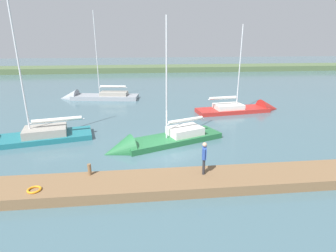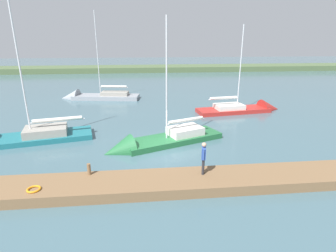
% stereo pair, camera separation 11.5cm
% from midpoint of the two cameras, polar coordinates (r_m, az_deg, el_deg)
% --- Properties ---
extents(ground_plane, '(200.00, 200.00, 0.00)m').
position_cam_midpoint_polar(ground_plane, '(18.77, -2.40, -5.14)').
color(ground_plane, '#42606B').
extents(far_shoreline, '(180.00, 8.00, 2.40)m').
position_cam_midpoint_polar(far_shoreline, '(66.43, -5.36, 11.65)').
color(far_shoreline, '#4C603D').
rests_on(far_shoreline, ground_plane).
extents(dock_pier, '(26.07, 2.38, 0.55)m').
position_cam_midpoint_polar(dock_pier, '(14.16, -0.99, -12.16)').
color(dock_pier, brown).
rests_on(dock_pier, ground_plane).
extents(mooring_post_near, '(0.19, 0.19, 0.62)m').
position_cam_midpoint_polar(mooring_post_near, '(14.84, -16.72, -8.92)').
color(mooring_post_near, brown).
rests_on(mooring_post_near, dock_pier).
extents(life_ring_buoy, '(0.66, 0.66, 0.10)m').
position_cam_midpoint_polar(life_ring_buoy, '(14.50, -26.99, -12.08)').
color(life_ring_buoy, orange).
rests_on(life_ring_buoy, dock_pier).
extents(sailboat_behind_pier, '(9.26, 5.43, 10.02)m').
position_cam_midpoint_polar(sailboat_behind_pier, '(19.53, -2.97, -3.84)').
color(sailboat_behind_pier, '#236638').
rests_on(sailboat_behind_pier, ground_plane).
extents(sailboat_inner_slip, '(10.39, 3.92, 11.91)m').
position_cam_midpoint_polar(sailboat_inner_slip, '(36.18, -15.93, 5.74)').
color(sailboat_inner_slip, gray).
rests_on(sailboat_inner_slip, ground_plane).
extents(sailboat_mid_channel, '(9.55, 3.53, 9.94)m').
position_cam_midpoint_polar(sailboat_mid_channel, '(30.00, 16.41, 3.30)').
color(sailboat_mid_channel, '#B22823').
rests_on(sailboat_mid_channel, ground_plane).
extents(sailboat_near_dock, '(9.80, 4.58, 11.96)m').
position_cam_midpoint_polar(sailboat_near_dock, '(23.12, -30.63, -2.88)').
color(sailboat_near_dock, '#1E6B75').
rests_on(sailboat_near_dock, ground_plane).
extents(person_on_dock, '(0.32, 0.65, 1.78)m').
position_cam_midpoint_polar(person_on_dock, '(14.17, 7.54, -6.32)').
color(person_on_dock, '#28282D').
rests_on(person_on_dock, dock_pier).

